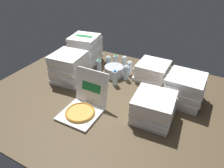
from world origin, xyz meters
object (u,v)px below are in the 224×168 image
Objects in this scene: water_bottle_3 at (99,67)px; water_bottle_5 at (126,73)px; water_bottle_6 at (108,63)px; pizza_stack_left_near at (69,67)px; pizza_stack_left_mid at (86,50)px; water_bottle_1 at (129,68)px; water_bottle_0 at (124,63)px; water_bottle_2 at (115,62)px; pizza_stack_center_far at (153,71)px; pizza_stack_left_far at (153,108)px; pizza_stack_right_near at (185,89)px; ice_bucket at (114,71)px; water_bottle_4 at (115,78)px; open_pizza_box at (84,105)px.

water_bottle_5 is at bearing 2.29° from water_bottle_3.
pizza_stack_left_near is at bearing -122.25° from water_bottle_6.
pizza_stack_left_mid is 0.58m from pizza_stack_left_near.
water_bottle_5 is at bearing -85.19° from water_bottle_1.
pizza_stack_left_mid is at bearing -174.13° from water_bottle_0.
pizza_stack_left_mid is at bearing -174.73° from water_bottle_2.
pizza_stack_left_mid is at bearing 174.81° from water_bottle_6.
pizza_stack_center_far reaches higher than water_bottle_2.
pizza_stack_left_mid is (-1.13, -0.01, 0.10)m from pizza_stack_center_far.
pizza_stack_left_near reaches higher than pizza_stack_center_far.
pizza_stack_left_far reaches higher than pizza_stack_center_far.
water_bottle_0 and water_bottle_6 have the same top height.
water_bottle_0 and water_bottle_3 have the same top height.
pizza_stack_right_near is 1.62× the size of ice_bucket.
water_bottle_1 is at bearing 78.74° from water_bottle_4.
water_bottle_6 is at bearing 141.14° from ice_bucket.
pizza_stack_left_near reaches higher than water_bottle_0.
pizza_stack_right_near reaches higher than water_bottle_5.
pizza_stack_right_near is 0.52m from pizza_stack_left_far.
pizza_stack_left_near is at bearing -126.01° from water_bottle_3.
water_bottle_0 is at bearing 98.95° from water_bottle_4.
ice_bucket is at bearing -38.86° from water_bottle_6.
pizza_stack_right_near is 2.00× the size of water_bottle_5.
ice_bucket is at bearing -145.21° from water_bottle_1.
water_bottle_4 is at bearing -81.05° from water_bottle_0.
pizza_stack_center_far is (0.46, 1.05, 0.04)m from open_pizza_box.
water_bottle_0 and water_bottle_2 have the same top height.
pizza_stack_left_far is 1.01m from ice_bucket.
ice_bucket is at bearing 176.51° from water_bottle_5.
water_bottle_1 is 0.35m from water_bottle_6.
pizza_stack_left_near reaches higher than pizza_stack_left_far.
water_bottle_4 is (0.12, -0.21, 0.03)m from ice_bucket.
pizza_stack_left_mid reaches higher than water_bottle_6.
pizza_stack_left_far is at bearing -49.07° from water_bottle_0.
ice_bucket is at bearing -68.14° from water_bottle_2.
water_bottle_2 is at bearing 98.01° from open_pizza_box.
water_bottle_2 is 1.00× the size of water_bottle_6.
pizza_stack_left_mid is (-0.67, 1.04, 0.14)m from open_pizza_box.
open_pizza_box is at bearing -70.27° from water_bottle_3.
water_bottle_0 is 0.39m from water_bottle_3.
water_bottle_5 reaches higher than ice_bucket.
pizza_stack_center_far is 0.34m from water_bottle_1.
pizza_stack_left_mid is at bearing 176.78° from water_bottle_1.
pizza_stack_left_near is 0.80m from water_bottle_5.
water_bottle_3 is 1.00× the size of water_bottle_4.
water_bottle_6 is at bearing 166.70° from pizza_stack_right_near.
open_pizza_box is at bearing -40.21° from pizza_stack_left_near.
open_pizza_box is 0.87m from ice_bucket.
water_bottle_5 is (0.43, 0.02, 0.00)m from water_bottle_3.
water_bottle_5 is (-0.82, 0.13, -0.07)m from pizza_stack_right_near.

